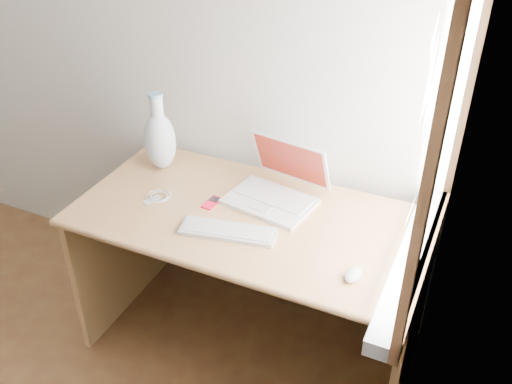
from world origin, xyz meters
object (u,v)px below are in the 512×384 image
at_px(external_keyboard, 228,231).
at_px(vase, 160,139).
at_px(laptop, 274,187).
at_px(desk, 259,245).

relative_size(external_keyboard, vase, 1.06).
xyz_separation_m(laptop, external_keyboard, (-0.07, -0.31, -0.05)).
bearing_deg(vase, desk, -9.76).
distance_m(laptop, vase, 0.58).
bearing_deg(desk, external_keyboard, -97.13).
height_order(desk, external_keyboard, external_keyboard).
relative_size(desk, external_keyboard, 3.69).
relative_size(laptop, vase, 1.06).
bearing_deg(vase, laptop, -1.92).
bearing_deg(desk, laptop, 62.88).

